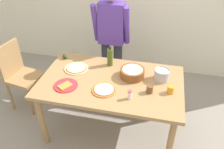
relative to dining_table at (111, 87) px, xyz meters
name	(u,v)px	position (x,y,z in m)	size (l,w,h in m)	color
ground	(111,127)	(0.00, 0.00, -0.67)	(8.00, 8.00, 0.00)	gray
dining_table	(111,87)	(0.00, 0.00, 0.00)	(1.60, 0.96, 0.76)	#A37A4C
person_cook	(112,36)	(-0.17, 0.76, 0.27)	(0.49, 0.25, 1.62)	#2D2D38
chair_wooden_left	(19,73)	(-1.32, 0.19, -0.13)	(0.46, 0.46, 0.95)	#A37A4C
pizza_raw_on_board	(76,68)	(-0.47, 0.14, 0.10)	(0.28, 0.28, 0.02)	beige
pizza_cooked_on_tray	(104,90)	(-0.03, -0.19, 0.10)	(0.26, 0.26, 0.02)	#C67A33
plate_with_slice	(66,85)	(-0.46, -0.21, 0.10)	(0.26, 0.26, 0.02)	red
popcorn_bowl	(132,72)	(0.22, 0.13, 0.15)	(0.28, 0.28, 0.11)	brown
olive_oil_bottle	(110,57)	(-0.09, 0.32, 0.20)	(0.07, 0.07, 0.26)	#47561E
steel_pot	(162,75)	(0.55, 0.15, 0.16)	(0.17, 0.17, 0.13)	#B7B7BC
cup_orange	(171,90)	(0.65, -0.07, 0.13)	(0.07, 0.07, 0.09)	orange
cup_small_brown	(150,89)	(0.44, -0.11, 0.13)	(0.07, 0.07, 0.09)	brown
salt_shaker	(130,95)	(0.25, -0.26, 0.14)	(0.04, 0.04, 0.11)	white
avocado	(65,56)	(-0.69, 0.33, 0.13)	(0.06, 0.06, 0.07)	#2D4219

